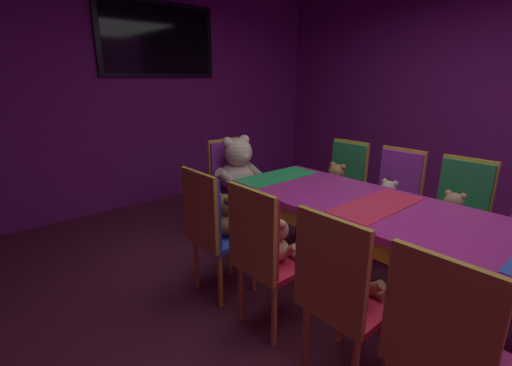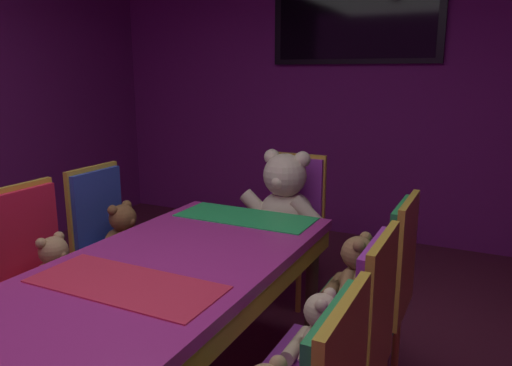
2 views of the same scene
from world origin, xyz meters
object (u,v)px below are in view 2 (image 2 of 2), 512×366
object	(u,v)px
chair_left_2	(35,260)
throne_chair	(293,210)
teddy_left_3	(124,233)
chair_right_3	(387,278)
teddy_right_3	(356,272)
banquet_table	(127,306)
teddy_left_2	(56,267)
chair_right_2	(357,334)
chair_left_3	(106,230)
king_teddy_bear	(284,201)
teddy_right_2	(320,330)
wall_tv	(355,12)

from	to	relation	value
chair_left_2	throne_chair	distance (m)	1.67
teddy_left_3	chair_right_3	world-z (taller)	chair_right_3
chair_right_3	teddy_right_3	xyz separation A→B (m)	(-0.15, 0.00, 0.00)
banquet_table	teddy_right_3	world-z (taller)	teddy_right_3
teddy_left_2	chair_right_2	xyz separation A→B (m)	(1.52, 0.01, 0.01)
chair_left_3	teddy_left_3	distance (m)	0.15
chair_left_2	chair_right_3	bearing A→B (deg)	19.01
chair_left_2	king_teddy_bear	size ratio (longest dim) A/B	1.61
banquet_table	teddy_right_2	world-z (taller)	banquet_table
wall_tv	teddy_left_2	bearing A→B (deg)	-103.77
banquet_table	chair_right_2	size ratio (longest dim) A/B	2.38
teddy_right_2	chair_right_2	bearing A→B (deg)	180.00
chair_right_2	chair_right_3	world-z (taller)	same
teddy_left_3	king_teddy_bear	distance (m)	1.04
king_teddy_bear	wall_tv	size ratio (longest dim) A/B	0.40
chair_right_2	chair_right_3	size ratio (longest dim) A/B	1.00
chair_right_2	throne_chair	size ratio (longest dim) A/B	1.00
teddy_right_2	teddy_right_3	distance (m)	0.56
chair_right_2	wall_tv	world-z (taller)	wall_tv
banquet_table	teddy_right_3	xyz separation A→B (m)	(0.68, 0.85, -0.06)
chair_right_3	king_teddy_bear	xyz separation A→B (m)	(-0.82, 0.70, 0.11)
teddy_left_2	chair_left_3	bearing A→B (deg)	107.31
banquet_table	chair_left_2	distance (m)	0.88
teddy_right_3	wall_tv	xyz separation A→B (m)	(-0.68, 2.26, 1.45)
teddy_left_2	teddy_left_3	distance (m)	0.53
banquet_table	teddy_left_2	world-z (taller)	teddy_left_2
banquet_table	teddy_left_2	bearing A→B (deg)	158.57
teddy_right_2	chair_right_3	world-z (taller)	chair_right_3
chair_right_3	throne_chair	xyz separation A→B (m)	(-0.82, 0.87, 0.00)
teddy_left_2	chair_right_3	size ratio (longest dim) A/B	0.31
teddy_right_3	teddy_left_2	bearing A→B (deg)	22.66
chair_left_2	chair_right_2	distance (m)	1.67
chair_left_2	chair_left_3	size ratio (longest dim) A/B	1.00
teddy_left_3	teddy_right_2	bearing A→B (deg)	-20.21
teddy_left_3	chair_right_2	distance (m)	1.63
chair_left_2	teddy_left_2	world-z (taller)	chair_left_2
chair_left_3	teddy_right_3	size ratio (longest dim) A/B	2.86
chair_left_3	teddy_right_3	xyz separation A→B (m)	(1.54, 0.04, 0.00)
teddy_right_3	king_teddy_bear	xyz separation A→B (m)	(-0.68, 0.70, 0.11)
chair_left_3	wall_tv	size ratio (longest dim) A/B	0.65
teddy_right_2	chair_right_3	distance (m)	0.58
chair_right_3	throne_chair	bearing A→B (deg)	-46.50
chair_left_2	chair_right_3	distance (m)	1.76
throne_chair	king_teddy_bear	world-z (taller)	king_teddy_bear
chair_right_3	wall_tv	size ratio (longest dim) A/B	0.65
teddy_left_2	wall_tv	bearing A→B (deg)	76.23
chair_left_2	king_teddy_bear	world-z (taller)	king_teddy_bear
chair_left_2	teddy_left_3	distance (m)	0.54
teddy_left_3	teddy_right_3	distance (m)	1.39
chair_left_2	chair_left_3	world-z (taller)	same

